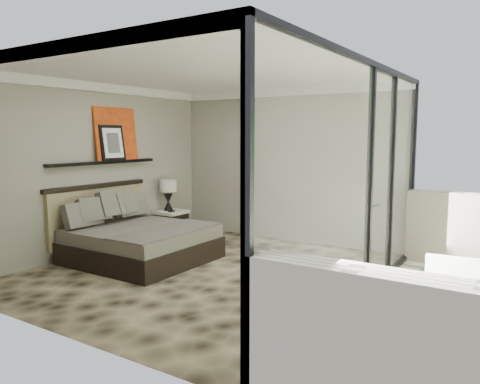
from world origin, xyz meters
The scene contains 12 objects.
floor centered at (0.00, 0.00, 0.00)m, with size 5.00×5.00×0.00m, color black.
ceiling centered at (0.00, 0.00, 2.79)m, with size 4.50×5.00×0.02m, color silver.
back_wall centered at (0.00, 2.49, 1.40)m, with size 4.50×0.02×2.80m, color gray.
left_wall centered at (-2.24, 0.00, 1.40)m, with size 0.02×5.00×2.80m, color gray.
glass_wall centered at (2.25, 0.00, 1.40)m, with size 0.08×5.00×2.80m, color white.
picture_ledge centered at (-2.18, 0.10, 1.50)m, with size 0.12×2.20×0.05m, color black.
bed centered at (-1.32, -0.05, 0.33)m, with size 1.99×1.93×1.10m.
nightstand centered at (-1.97, 1.49, 0.27)m, with size 0.55×0.55×0.55m, color black.
table_lamp centered at (-2.01, 1.48, 0.89)m, with size 0.32×0.32×0.58m.
abstract_canvas centered at (-2.19, 0.39, 1.97)m, with size 0.04×0.90×0.90m, color #BB3510.
framed_print centered at (-2.14, 0.26, 1.82)m, with size 0.03×0.50×0.60m, color black.
lounger centered at (3.30, -0.07, 0.17)m, with size 0.85×1.49×0.56m.
Camera 1 is at (3.97, -5.22, 1.95)m, focal length 35.00 mm.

